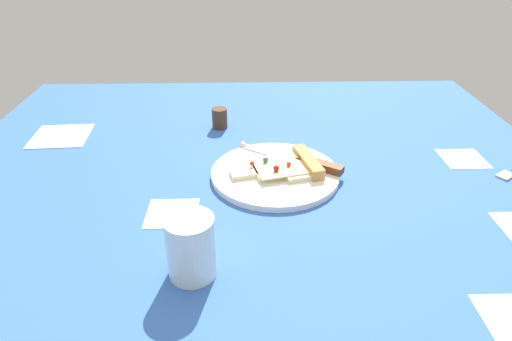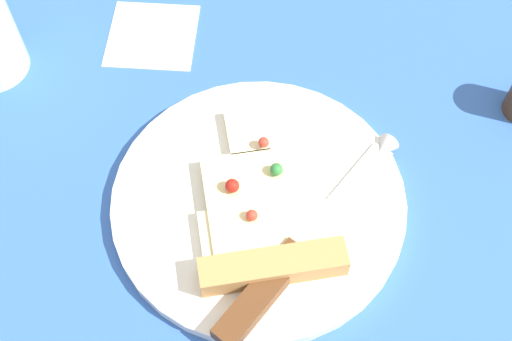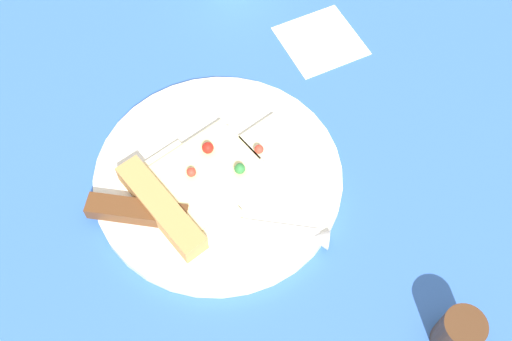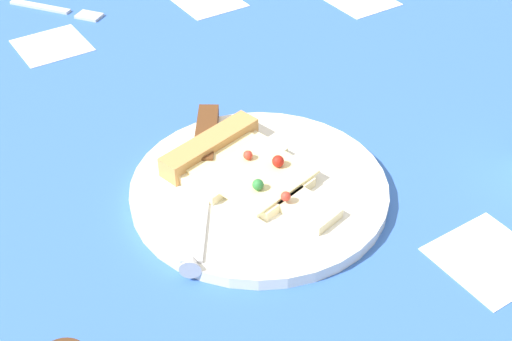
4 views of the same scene
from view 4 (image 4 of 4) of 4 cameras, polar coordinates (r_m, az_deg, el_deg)
name	(u,v)px [view 4 (image 4 of 4)]	position (r cm, az deg, el deg)	size (l,w,h in cm)	color
ground_plane	(329,206)	(71.31, 5.98, -2.89)	(130.50, 130.50, 3.00)	#3360B7
plate	(259,189)	(69.63, 0.27, -1.53)	(25.82, 25.82, 1.27)	white
pizza_slice	(241,167)	(70.12, -1.27, 0.30)	(18.75, 13.19, 2.53)	beige
knife	(203,164)	(71.02, -4.40, 0.56)	(21.02, 15.24, 2.45)	silver
fork	(60,9)	(108.95, -15.80, 12.64)	(13.50, 10.35, 0.80)	silver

